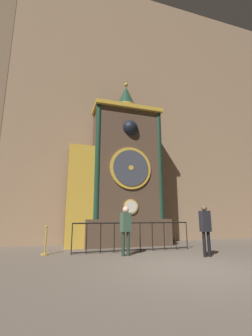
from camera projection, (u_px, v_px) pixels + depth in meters
The scene contains 7 objects.
ground_plane at pixel (192, 269), 5.77m from camera, with size 28.00×28.00×0.00m, color brown.
cathedral_back_wall at pixel (122, 103), 13.14m from camera, with size 24.00×0.32×15.65m.
clock_tower at pixel (120, 175), 10.96m from camera, with size 4.81×1.83×8.36m.
railing_fence at pixel (134, 235), 8.64m from camera, with size 4.70×0.05×1.09m.
visitor_near at pixel (126, 225), 7.82m from camera, with size 0.39×0.30×1.65m.
visitor_far at pixel (205, 225), 7.65m from camera, with size 0.35×0.24×1.69m.
stanchion_post at pixel (45, 245), 7.88m from camera, with size 0.28×0.28×1.00m.
Camera 1 is at (-3.47, -5.40, 1.33)m, focal length 24.00 mm.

